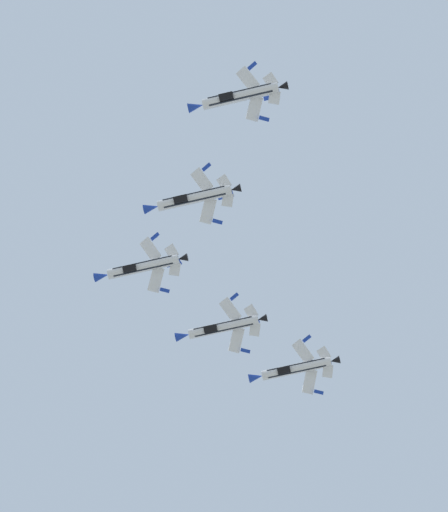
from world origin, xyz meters
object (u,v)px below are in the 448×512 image
Objects in this scene: fighter_jet_right_outer at (295,369)px; fighter_jet_left_wing at (193,199)px; fighter_jet_left_outer at (239,97)px; fighter_jet_lead at (142,267)px; fighter_jet_right_wing at (222,327)px.

fighter_jet_left_wing is at bearing 163.53° from fighter_jet_right_outer.
fighter_jet_left_wing is 1.00× the size of fighter_jet_left_outer.
fighter_jet_right_outer is (13.45, 28.58, 0.15)m from fighter_jet_lead.
fighter_jet_right_wing is 39.11m from fighter_jet_left_outer.
fighter_jet_right_outer reaches higher than fighter_jet_left_outer.
fighter_jet_lead is 1.00× the size of fighter_jet_left_outer.
fighter_jet_left_outer is at bearing -137.66° from fighter_jet_lead.
fighter_jet_right_wing is at bearing 1.55° from fighter_jet_left_wing.
fighter_jet_right_wing is (6.25, 15.94, 0.50)m from fighter_jet_lead.
fighter_jet_lead is at bearing 48.34° from fighter_jet_left_wing.
fighter_jet_right_wing is 1.00× the size of fighter_jet_left_outer.
fighter_jet_right_outer reaches higher than fighter_jet_left_wing.
fighter_jet_lead is at bearing 138.11° from fighter_jet_right_outer.
fighter_jet_left_wing is 1.00× the size of fighter_jet_right_wing.
fighter_jet_right_wing is 1.00× the size of fighter_jet_right_outer.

